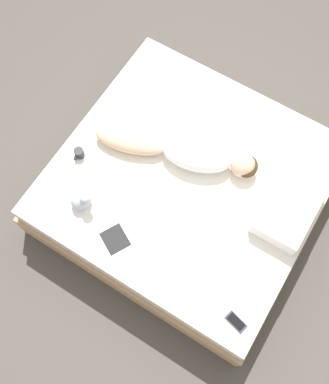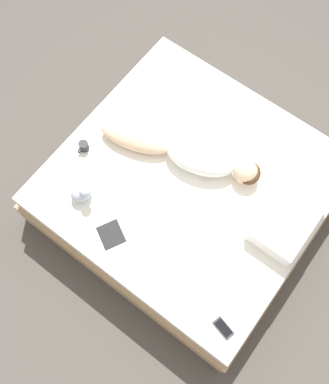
% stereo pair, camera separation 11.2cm
% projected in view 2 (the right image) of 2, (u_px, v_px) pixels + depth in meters
% --- Properties ---
extents(ground_plane, '(12.00, 12.00, 0.00)m').
position_uv_depth(ground_plane, '(188.00, 201.00, 3.93)').
color(ground_plane, '#4C4742').
extents(bed, '(1.96, 2.03, 0.52)m').
position_uv_depth(bed, '(189.00, 191.00, 3.69)').
color(bed, tan).
rests_on(bed, ground_plane).
extents(person, '(0.57, 1.29, 0.21)m').
position_uv_depth(person, '(188.00, 154.00, 3.41)').
color(person, '#DBB28E').
rests_on(person, bed).
extents(open_magazine, '(0.58, 0.48, 0.01)m').
position_uv_depth(open_magazine, '(127.00, 228.00, 3.29)').
color(open_magazine, white).
rests_on(open_magazine, bed).
extents(coffee_mug, '(0.11, 0.07, 0.08)m').
position_uv_depth(coffee_mug, '(84.00, 146.00, 3.49)').
color(coffee_mug, '#232328').
rests_on(coffee_mug, bed).
extents(cell_phone, '(0.11, 0.16, 0.01)m').
position_uv_depth(cell_phone, '(223.00, 328.00, 3.04)').
color(cell_phone, '#333842').
rests_on(cell_phone, bed).
extents(plush_toy, '(0.17, 0.17, 0.21)m').
position_uv_depth(plush_toy, '(81.00, 192.00, 3.31)').
color(plush_toy, '#B2BCCC').
rests_on(plush_toy, bed).
extents(pillow, '(0.55, 0.35, 0.16)m').
position_uv_depth(pillow, '(287.00, 221.00, 3.24)').
color(pillow, white).
rests_on(pillow, bed).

